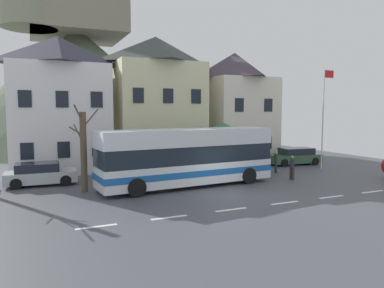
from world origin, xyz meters
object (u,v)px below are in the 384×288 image
Objects in this scene: hilltop_castle at (78,83)px; parked_car_03 at (231,160)px; transit_bus at (188,158)px; bare_tree_01 at (84,151)px; pedestrian_00 at (292,167)px; parked_car_00 at (40,174)px; pedestrian_01 at (239,164)px; townhouse_01 at (156,102)px; townhouse_00 at (60,105)px; pedestrian_02 at (276,161)px; bus_shelter at (223,131)px; townhouse_02 at (234,107)px; parked_car_02 at (295,156)px; flagpole at (324,112)px; public_bench at (186,161)px.

hilltop_castle is 27.97m from parked_car_03.
transit_bus is 5.92m from bare_tree_01.
pedestrian_00 is at bearing -8.05° from bare_tree_01.
pedestrian_01 reaches higher than parked_car_00.
townhouse_01 is 21.69m from hilltop_castle.
townhouse_00 is at bearing 148.40° from pedestrian_01.
bare_tree_01 reaches higher than pedestrian_02.
townhouse_02 is at bearing 51.97° from bus_shelter.
pedestrian_00 is at bearing -49.01° from pedestrian_01.
townhouse_02 is 2.12× the size of parked_car_02.
parked_car_02 is 4.58m from flagpole.
townhouse_01 reaches higher than parked_car_03.
transit_bus is (2.67, -30.14, -6.39)m from hilltop_castle.
hilltop_castle is at bearing 79.55° from parked_car_00.
transit_bus is at bearing 172.76° from pedestrian_00.
transit_bus is at bearing -158.38° from pedestrian_01.
bare_tree_01 is at bearing -175.03° from pedestrian_01.
parked_car_02 is (18.04, -4.25, -4.22)m from townhouse_00.
hilltop_castle is 21.93× the size of public_bench.
pedestrian_02 is 13.69m from bare_tree_01.
pedestrian_02 reaches higher than parked_car_03.
townhouse_01 is 5.52m from public_bench.
parked_car_00 is (-1.56, -4.73, -4.23)m from townhouse_00.
bus_shelter is at bearing 18.10° from bare_tree_01.
pedestrian_02 is 7.01m from public_bench.
pedestrian_01 is 0.21× the size of flagpole.
pedestrian_01 is at bearing 130.99° from pedestrian_00.
parked_car_02 is at bearing 20.29° from pedestrian_01.
townhouse_01 is 7.63m from townhouse_02.
bus_shelter is 0.75× the size of bare_tree_01.
parked_car_00 is 12.82m from pedestrian_01.
flagpole is (11.01, -7.24, -0.84)m from townhouse_01.
bare_tree_01 is (-8.56, -5.78, 1.82)m from public_bench.
townhouse_02 is 2.21× the size of parked_car_03.
hilltop_castle is 30.93m from transit_bus.
flagpole is 1.58× the size of bare_tree_01.
townhouse_01 reaches higher than pedestrian_01.
townhouse_02 is 2.01× the size of bare_tree_01.
hilltop_castle is at bearing 117.40° from flagpole.
parked_car_02 is (14.26, -25.73, -7.42)m from hilltop_castle.
parked_car_00 is at bearing 126.23° from bare_tree_01.
townhouse_02 is 23.88m from hilltop_castle.
townhouse_02 is 7.83m from public_bench.
parked_car_02 is at bearing 2.49° from parked_car_00.
bare_tree_01 is at bearing 166.32° from transit_bus.
parked_car_00 is 15.76m from pedestrian_00.
bus_shelter is 0.48× the size of flagpole.
pedestrian_00 is at bearing -60.72° from public_bench.
public_bench is (-5.02, 4.88, -0.34)m from pedestrian_02.
townhouse_00 is at bearing 159.51° from flagpole.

